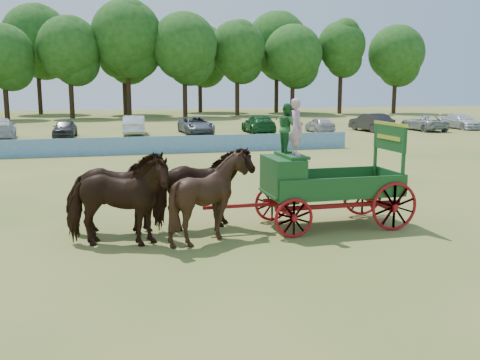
% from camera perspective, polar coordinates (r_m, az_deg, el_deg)
% --- Properties ---
extents(ground, '(160.00, 160.00, 0.00)m').
position_cam_1_polar(ground, '(15.29, -0.68, -5.34)').
color(ground, olive).
rests_on(ground, ground).
extents(horse_lead_left, '(3.00, 1.91, 2.35)m').
position_cam_1_polar(horse_lead_left, '(13.82, -13.01, -2.26)').
color(horse_lead_left, black).
rests_on(horse_lead_left, ground).
extents(horse_lead_right, '(2.96, 1.74, 2.35)m').
position_cam_1_polar(horse_lead_right, '(14.90, -13.13, -1.38)').
color(horse_lead_right, black).
rests_on(horse_lead_right, ground).
extents(horse_wheel_left, '(2.48, 2.29, 2.35)m').
position_cam_1_polar(horse_wheel_left, '(14.07, -3.20, -1.78)').
color(horse_wheel_left, black).
rests_on(horse_wheel_left, ground).
extents(horse_wheel_right, '(2.97, 1.77, 2.35)m').
position_cam_1_polar(horse_wheel_right, '(15.13, -4.02, -0.96)').
color(horse_wheel_right, black).
rests_on(horse_wheel_right, ground).
extents(farm_dray, '(6.00, 2.00, 3.71)m').
position_cam_1_polar(farm_dray, '(15.38, 7.32, 0.69)').
color(farm_dray, maroon).
rests_on(farm_dray, ground).
extents(sponsor_banner, '(26.00, 0.08, 1.05)m').
position_cam_1_polar(sponsor_banner, '(32.60, -10.02, 3.67)').
color(sponsor_banner, '#1F62A9').
rests_on(sponsor_banner, ground).
extents(parked_cars, '(57.65, 7.41, 1.64)m').
position_cam_1_polar(parked_cars, '(44.58, -8.01, 5.70)').
color(parked_cars, silver).
rests_on(parked_cars, ground).
extents(treeline, '(90.58, 22.45, 15.45)m').
position_cam_1_polar(treeline, '(75.09, -15.11, 13.71)').
color(treeline, '#382314').
rests_on(treeline, ground).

